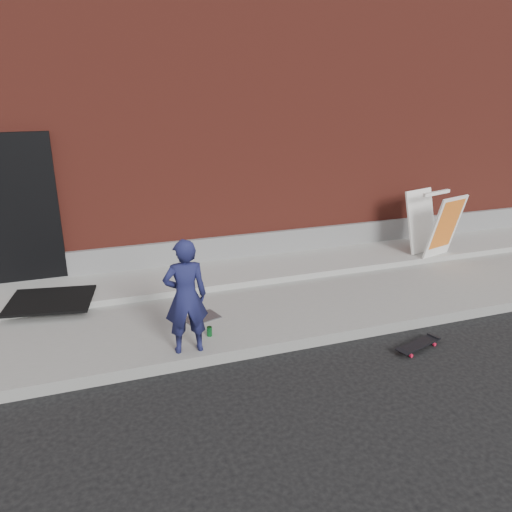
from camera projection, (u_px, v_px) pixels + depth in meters
name	position (u px, v px, depth m)	size (l,w,h in m)	color
ground	(248.00, 359.00, 6.09)	(80.00, 80.00, 0.00)	black
sidewalk	(217.00, 305.00, 7.40)	(20.00, 3.00, 0.15)	gray
apron	(203.00, 276.00, 8.16)	(20.00, 1.20, 0.10)	#989892
building	(153.00, 114.00, 11.50)	(20.00, 8.10, 5.00)	maroon
child	(186.00, 297.00, 5.77)	(0.51, 0.34, 1.40)	#1A1D4A
skateboard	(418.00, 345.00, 6.30)	(0.70, 0.37, 0.08)	red
pizza_sign	(434.00, 223.00, 8.85)	(0.88, 0.97, 1.15)	white
soda_can	(209.00, 331.00, 6.32)	(0.07, 0.07, 0.12)	#177630
doormat	(51.00, 301.00, 7.08)	(1.14, 0.92, 0.03)	black
utility_plate	(201.00, 318.00, 6.81)	(0.47, 0.30, 0.01)	#56575C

